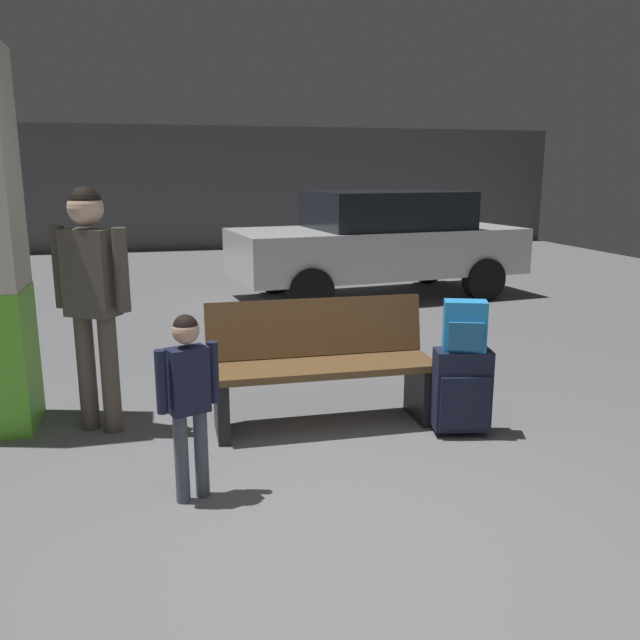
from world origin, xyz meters
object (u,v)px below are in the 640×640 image
(adult, at_px, (91,284))
(child, at_px, (188,388))
(backpack_bright, at_px, (465,326))
(parked_car_near, at_px, (379,241))
(bench, at_px, (321,364))
(suitcase, at_px, (462,390))

(adult, bearing_deg, child, -64.09)
(backpack_bright, xyz_separation_m, parked_car_near, (1.11, 5.01, 0.03))
(adult, bearing_deg, parked_car_near, 50.82)
(bench, xyz_separation_m, adult, (-1.54, 0.24, 0.60))
(suitcase, bearing_deg, adult, 164.35)
(suitcase, bearing_deg, child, -165.27)
(backpack_bright, bearing_deg, bench, 153.71)
(bench, xyz_separation_m, parked_car_near, (1.99, 4.57, 0.36))
(suitcase, relative_size, backpack_bright, 1.78)
(parked_car_near, bearing_deg, suitcase, -102.44)
(suitcase, distance_m, child, 1.95)
(child, xyz_separation_m, adult, (-0.57, 1.17, 0.40))
(suitcase, xyz_separation_m, parked_car_near, (1.11, 5.01, 0.48))
(bench, bearing_deg, parked_car_near, 66.44)
(suitcase, xyz_separation_m, backpack_bright, (-0.00, -0.00, 0.45))
(suitcase, relative_size, adult, 0.36)
(bench, relative_size, adult, 0.95)
(suitcase, height_order, parked_car_near, parked_car_near)
(child, distance_m, adult, 1.36)
(child, bearing_deg, parked_car_near, 61.69)
(suitcase, distance_m, parked_car_near, 5.15)
(adult, bearing_deg, suitcase, -15.65)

